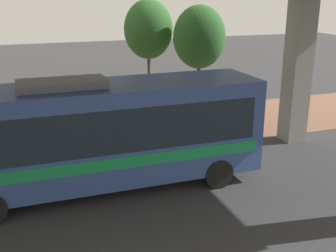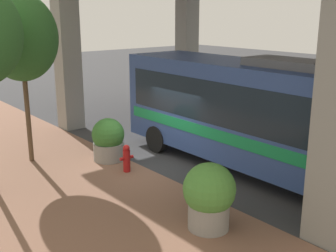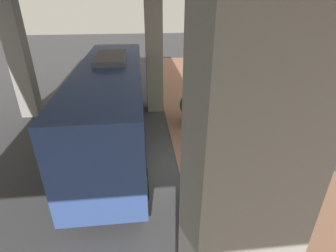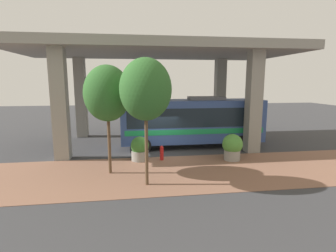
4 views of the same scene
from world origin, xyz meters
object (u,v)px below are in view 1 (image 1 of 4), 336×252
at_px(bus, 99,131).
at_px(street_tree_near, 148,30).
at_px(street_tree_far, 199,37).
at_px(fire_hydrant, 150,137).
at_px(planter_middle, 40,135).
at_px(planter_front, 182,128).

relative_size(bus, street_tree_near, 1.77).
bearing_deg(bus, street_tree_near, 151.44).
height_order(bus, street_tree_far, street_tree_far).
xyz_separation_m(fire_hydrant, street_tree_near, (-3.86, 1.17, 4.05)).
height_order(planter_middle, street_tree_near, street_tree_near).
xyz_separation_m(bus, street_tree_far, (-5.21, 5.71, 2.23)).
bearing_deg(fire_hydrant, street_tree_near, 163.19).
bearing_deg(planter_front, fire_hydrant, -96.64).
bearing_deg(street_tree_far, planter_front, -37.91).
xyz_separation_m(fire_hydrant, planter_middle, (-0.59, -4.38, 0.39)).
bearing_deg(bus, fire_hydrant, 140.16).
relative_size(fire_hydrant, street_tree_far, 0.16).
bearing_deg(street_tree_far, planter_middle, -79.28).
distance_m(bus, street_tree_far, 8.05).
xyz_separation_m(bus, street_tree_near, (-7.08, 3.86, 2.48)).
height_order(planter_middle, street_tree_far, street_tree_far).
distance_m(planter_middle, street_tree_far, 8.27).
relative_size(bus, street_tree_far, 1.84).
bearing_deg(fire_hydrant, bus, -39.84).
xyz_separation_m(bus, planter_middle, (-3.81, -1.69, -1.18)).
bearing_deg(planter_middle, bus, 23.84).
height_order(planter_front, street_tree_far, street_tree_far).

